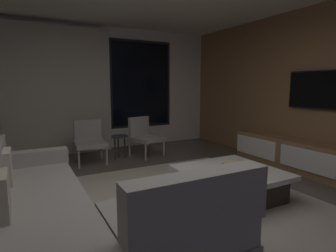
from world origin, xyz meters
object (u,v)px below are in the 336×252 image
at_px(sectional_couch, 68,215).
at_px(mounted_tv, 319,90).
at_px(book_stack_on_coffee_table, 233,168).
at_px(accent_chair_near_window, 144,134).
at_px(accent_chair_by_curtain, 89,139).
at_px(coffee_table, 230,183).
at_px(side_stool, 120,140).
at_px(media_console, 318,161).

bearing_deg(sectional_couch, mounted_tv, 5.07).
relative_size(book_stack_on_coffee_table, accent_chair_near_window, 0.38).
xyz_separation_m(sectional_couch, accent_chair_by_curtain, (0.78, 2.68, 0.14)).
bearing_deg(coffee_table, sectional_couch, -174.99).
xyz_separation_m(book_stack_on_coffee_table, side_stool, (-0.60, 2.56, -0.04)).
relative_size(side_stool, mounted_tv, 0.44).
distance_m(book_stack_on_coffee_table, accent_chair_by_curtain, 2.84).
bearing_deg(side_stool, coffee_table, -75.82).
bearing_deg(side_stool, mounted_tv, -42.17).
relative_size(sectional_couch, side_stool, 5.43).
bearing_deg(media_console, accent_chair_by_curtain, 139.23).
distance_m(book_stack_on_coffee_table, side_stool, 2.63).
bearing_deg(book_stack_on_coffee_table, mounted_tv, 7.21).
xyz_separation_m(coffee_table, accent_chair_by_curtain, (-1.20, 2.51, 0.25)).
xyz_separation_m(coffee_table, accent_chair_near_window, (-0.11, 2.50, 0.25)).
relative_size(coffee_table, side_stool, 2.52).
relative_size(sectional_couch, accent_chair_by_curtain, 3.21).
distance_m(book_stack_on_coffee_table, mounted_tv, 2.18).
height_order(sectional_couch, accent_chair_by_curtain, sectional_couch).
bearing_deg(book_stack_on_coffee_table, accent_chair_near_window, 91.86).
height_order(coffee_table, book_stack_on_coffee_table, book_stack_on_coffee_table).
distance_m(coffee_table, media_console, 1.74).
bearing_deg(coffee_table, book_stack_on_coffee_table, -109.21).
height_order(accent_chair_by_curtain, mounted_tv, mounted_tv).
distance_m(sectional_couch, accent_chair_by_curtain, 2.80).
height_order(sectional_couch, side_stool, sectional_couch).
bearing_deg(accent_chair_by_curtain, book_stack_on_coffee_table, -65.61).
xyz_separation_m(sectional_couch, side_stool, (1.35, 2.66, 0.08)).
distance_m(book_stack_on_coffee_table, accent_chair_near_window, 2.58).
height_order(sectional_couch, book_stack_on_coffee_table, sectional_couch).
xyz_separation_m(coffee_table, book_stack_on_coffee_table, (-0.03, -0.07, 0.23)).
bearing_deg(accent_chair_near_window, sectional_couch, -124.86).
distance_m(sectional_couch, coffee_table, 1.99).
relative_size(coffee_table, media_console, 0.37).
bearing_deg(side_stool, book_stack_on_coffee_table, -76.75).
height_order(sectional_couch, media_console, sectional_couch).
relative_size(sectional_couch, book_stack_on_coffee_table, 8.36).
bearing_deg(book_stack_on_coffee_table, sectional_couch, -177.08).
height_order(accent_chair_near_window, media_console, accent_chair_near_window).
xyz_separation_m(coffee_table, mounted_tv, (1.92, 0.17, 1.16)).
relative_size(book_stack_on_coffee_table, accent_chair_by_curtain, 0.38).
relative_size(book_stack_on_coffee_table, media_console, 0.10).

